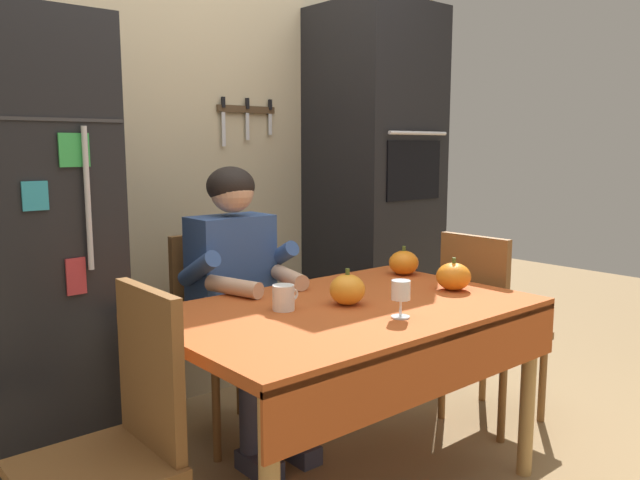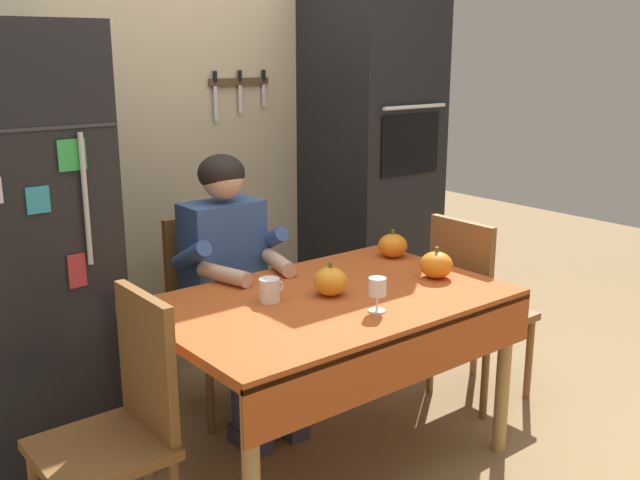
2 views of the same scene
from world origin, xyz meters
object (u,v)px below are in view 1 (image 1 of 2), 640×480
Objects in this scene: refrigerator at (6,262)px; pumpkin_large at (453,276)px; wine_glass at (401,292)px; seated_person at (240,284)px; pumpkin_small at (347,289)px; wall_oven at (374,195)px; chair_right_side at (485,321)px; dining_table at (350,328)px; chair_left_side at (120,436)px; pumpkin_medium at (404,263)px; coffee_mug at (284,297)px; chair_behind_person at (218,325)px.

pumpkin_large is (1.46, -0.96, -0.10)m from refrigerator.
refrigerator is at bearing 131.42° from wine_glass.
seated_person is (0.86, -0.28, -0.16)m from refrigerator.
pumpkin_small is (-0.50, 0.10, 0.00)m from pumpkin_large.
wall_oven is 1.06m from chair_right_side.
dining_table is at bearing -138.69° from wall_oven.
chair_left_side is (-0.90, 0.00, -0.14)m from dining_table.
refrigerator reaches higher than pumpkin_medium.
wine_glass is (0.03, -0.23, 0.17)m from dining_table.
wall_oven is at bearing 61.72° from pumpkin_large.
refrigerator is 1.94× the size of chair_left_side.
coffee_mug is (-0.13, -0.48, 0.05)m from seated_person.
refrigerator is 1.48m from wine_glass.
wine_glass is (-1.02, -1.15, -0.22)m from wall_oven.
chair_left_side is at bearing -170.00° from coffee_mug.
refrigerator is 2.08m from chair_right_side.
pumpkin_medium is (0.68, -0.33, 0.06)m from seated_person.
wall_oven is at bearing 80.53° from chair_right_side.
dining_table is at bearing -81.46° from seated_person.
pumpkin_large is (-0.54, -1.00, -0.25)m from wall_oven.
coffee_mug is at bearing -46.11° from refrigerator.
seated_person reaches higher than chair_left_side.
pumpkin_large reaches higher than pumpkin_medium.
dining_table is 1.12× the size of seated_person.
dining_table is 1.51× the size of chair_right_side.
refrigerator is at bearing 133.89° from coffee_mug.
chair_right_side reaches higher than dining_table.
seated_person is 0.50m from coffee_mug.
wall_oven reaches higher than chair_left_side.
seated_person is 0.84m from wine_glass.
pumpkin_small is at bearing 168.32° from pumpkin_large.
coffee_mug is at bearing 165.03° from pumpkin_large.
chair_left_side is at bearing 166.31° from wine_glass.
pumpkin_small is at bearing -157.44° from pumpkin_medium.
pumpkin_small is at bearing -139.27° from wall_oven.
chair_behind_person is 1.09m from pumpkin_large.
pumpkin_small reaches higher than wine_glass.
chair_behind_person is 0.75× the size of seated_person.
wall_oven is 1.55m from wine_glass.
chair_behind_person is 1.07m from wine_glass.
chair_behind_person is (-0.09, 0.79, -0.14)m from dining_table.
chair_right_side is 0.93m from pumpkin_small.
chair_behind_person is at bearing 44.35° from chair_left_side.
chair_left_side reaches higher than coffee_mug.
seated_person is at bearing 98.14° from wine_glass.
dining_table is at bearing -178.23° from chair_right_side.
chair_left_side is at bearing -179.14° from chair_right_side.
pumpkin_large is (0.60, -0.68, 0.06)m from seated_person.
pumpkin_large is at bearing -14.97° from coffee_mug.
pumpkin_large is 0.51m from pumpkin_small.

